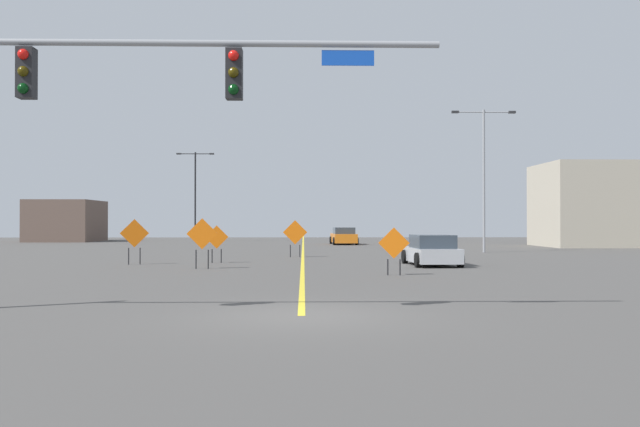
{
  "coord_description": "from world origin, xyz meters",
  "views": [
    {
      "loc": [
        0.05,
        -14.0,
        1.97
      ],
      "look_at": [
        1.22,
        34.32,
        2.53
      ],
      "focal_mm": 37.73,
      "sensor_mm": 36.0,
      "label": 1
    }
  ],
  "objects_px": {
    "construction_sign_left_lane": "(394,245)",
    "street_lamp_mid_right": "(195,189)",
    "traffic_signal_assembly": "(35,91)",
    "construction_sign_right_lane": "(295,234)",
    "construction_sign_left_shoulder": "(217,239)",
    "car_silver_near": "(432,251)",
    "street_lamp_mid_left": "(484,168)",
    "construction_sign_right_shoulder": "(202,236)",
    "construction_sign_median_near": "(134,236)",
    "car_orange_approaching": "(344,236)"
  },
  "relations": [
    {
      "from": "traffic_signal_assembly",
      "to": "car_silver_near",
      "type": "xyz_separation_m",
      "value": [
        11.27,
        15.83,
        -4.01
      ]
    },
    {
      "from": "construction_sign_right_lane",
      "to": "construction_sign_right_shoulder",
      "type": "relative_size",
      "value": 0.97
    },
    {
      "from": "construction_sign_median_near",
      "to": "car_orange_approaching",
      "type": "height_order",
      "value": "construction_sign_median_near"
    },
    {
      "from": "car_silver_near",
      "to": "car_orange_approaching",
      "type": "bearing_deg",
      "value": 94.81
    },
    {
      "from": "construction_sign_right_shoulder",
      "to": "traffic_signal_assembly",
      "type": "bearing_deg",
      "value": -95.54
    },
    {
      "from": "construction_sign_median_near",
      "to": "construction_sign_right_lane",
      "type": "bearing_deg",
      "value": 40.19
    },
    {
      "from": "street_lamp_mid_left",
      "to": "construction_sign_left_shoulder",
      "type": "xyz_separation_m",
      "value": [
        -15.54,
        -10.37,
        -4.22
      ]
    },
    {
      "from": "construction_sign_right_shoulder",
      "to": "construction_sign_left_lane",
      "type": "xyz_separation_m",
      "value": [
        7.5,
        -3.49,
        -0.25
      ]
    },
    {
      "from": "traffic_signal_assembly",
      "to": "construction_sign_left_lane",
      "type": "xyz_separation_m",
      "value": [
        8.86,
        10.46,
        -3.57
      ]
    },
    {
      "from": "traffic_signal_assembly",
      "to": "construction_sign_right_lane",
      "type": "height_order",
      "value": "traffic_signal_assembly"
    },
    {
      "from": "street_lamp_mid_left",
      "to": "construction_sign_right_shoulder",
      "type": "height_order",
      "value": "street_lamp_mid_left"
    },
    {
      "from": "construction_sign_right_shoulder",
      "to": "car_orange_approaching",
      "type": "bearing_deg",
      "value": 75.38
    },
    {
      "from": "construction_sign_right_lane",
      "to": "car_orange_approaching",
      "type": "distance_m",
      "value": 20.59
    },
    {
      "from": "street_lamp_mid_right",
      "to": "street_lamp_mid_left",
      "type": "bearing_deg",
      "value": -46.41
    },
    {
      "from": "traffic_signal_assembly",
      "to": "construction_sign_median_near",
      "type": "bearing_deg",
      "value": 97.3
    },
    {
      "from": "street_lamp_mid_right",
      "to": "construction_sign_left_lane",
      "type": "distance_m",
      "value": 43.3
    },
    {
      "from": "traffic_signal_assembly",
      "to": "street_lamp_mid_left",
      "type": "height_order",
      "value": "street_lamp_mid_left"
    },
    {
      "from": "construction_sign_right_lane",
      "to": "car_silver_near",
      "type": "relative_size",
      "value": 0.49
    },
    {
      "from": "construction_sign_right_lane",
      "to": "construction_sign_right_shoulder",
      "type": "height_order",
      "value": "construction_sign_right_shoulder"
    },
    {
      "from": "construction_sign_right_lane",
      "to": "traffic_signal_assembly",
      "type": "bearing_deg",
      "value": -102.51
    },
    {
      "from": "car_orange_approaching",
      "to": "car_silver_near",
      "type": "xyz_separation_m",
      "value": [
        2.3,
        -27.31,
        -0.03
      ]
    },
    {
      "from": "traffic_signal_assembly",
      "to": "car_orange_approaching",
      "type": "relative_size",
      "value": 2.78
    },
    {
      "from": "construction_sign_median_near",
      "to": "car_orange_approaching",
      "type": "relative_size",
      "value": 0.44
    },
    {
      "from": "traffic_signal_assembly",
      "to": "car_silver_near",
      "type": "height_order",
      "value": "traffic_signal_assembly"
    },
    {
      "from": "construction_sign_left_shoulder",
      "to": "car_orange_approaching",
      "type": "bearing_deg",
      "value": 73.4
    },
    {
      "from": "street_lamp_mid_right",
      "to": "construction_sign_left_shoulder",
      "type": "bearing_deg",
      "value": -79.17
    },
    {
      "from": "construction_sign_left_lane",
      "to": "construction_sign_left_shoulder",
      "type": "xyz_separation_m",
      "value": [
        -7.41,
        7.44,
        0.03
      ]
    },
    {
      "from": "construction_sign_left_shoulder",
      "to": "car_silver_near",
      "type": "height_order",
      "value": "construction_sign_left_shoulder"
    },
    {
      "from": "street_lamp_mid_right",
      "to": "car_silver_near",
      "type": "relative_size",
      "value": 2.11
    },
    {
      "from": "traffic_signal_assembly",
      "to": "construction_sign_median_near",
      "type": "distance_m",
      "value": 17.28
    },
    {
      "from": "street_lamp_mid_left",
      "to": "construction_sign_left_shoulder",
      "type": "distance_m",
      "value": 19.15
    },
    {
      "from": "traffic_signal_assembly",
      "to": "construction_sign_left_lane",
      "type": "height_order",
      "value": "traffic_signal_assembly"
    },
    {
      "from": "construction_sign_left_lane",
      "to": "street_lamp_mid_right",
      "type": "bearing_deg",
      "value": 108.67
    },
    {
      "from": "construction_sign_left_lane",
      "to": "construction_sign_left_shoulder",
      "type": "height_order",
      "value": "construction_sign_left_shoulder"
    },
    {
      "from": "car_orange_approaching",
      "to": "construction_sign_right_lane",
      "type": "bearing_deg",
      "value": -100.87
    },
    {
      "from": "construction_sign_right_lane",
      "to": "construction_sign_left_lane",
      "type": "distance_m",
      "value": 13.03
    },
    {
      "from": "street_lamp_mid_left",
      "to": "construction_sign_median_near",
      "type": "distance_m",
      "value": 22.66
    },
    {
      "from": "traffic_signal_assembly",
      "to": "construction_sign_left_shoulder",
      "type": "distance_m",
      "value": 18.3
    },
    {
      "from": "construction_sign_left_shoulder",
      "to": "car_silver_near",
      "type": "bearing_deg",
      "value": -11.89
    },
    {
      "from": "street_lamp_mid_left",
      "to": "car_silver_near",
      "type": "distance_m",
      "value": 14.47
    },
    {
      "from": "street_lamp_mid_right",
      "to": "construction_sign_right_shoulder",
      "type": "bearing_deg",
      "value": -80.42
    },
    {
      "from": "traffic_signal_assembly",
      "to": "street_lamp_mid_right",
      "type": "bearing_deg",
      "value": 95.51
    },
    {
      "from": "construction_sign_right_shoulder",
      "to": "construction_sign_left_shoulder",
      "type": "height_order",
      "value": "construction_sign_right_shoulder"
    },
    {
      "from": "street_lamp_mid_right",
      "to": "construction_sign_right_lane",
      "type": "bearing_deg",
      "value": -70.52
    },
    {
      "from": "street_lamp_mid_left",
      "to": "construction_sign_left_lane",
      "type": "height_order",
      "value": "street_lamp_mid_left"
    },
    {
      "from": "traffic_signal_assembly",
      "to": "construction_sign_right_shoulder",
      "type": "height_order",
      "value": "traffic_signal_assembly"
    },
    {
      "from": "street_lamp_mid_right",
      "to": "construction_sign_left_shoulder",
      "type": "xyz_separation_m",
      "value": [
        6.39,
        -33.4,
        -3.98
      ]
    },
    {
      "from": "street_lamp_mid_left",
      "to": "traffic_signal_assembly",
      "type": "bearing_deg",
      "value": -121.0
    },
    {
      "from": "car_silver_near",
      "to": "construction_sign_left_shoulder",
      "type": "bearing_deg",
      "value": 168.11
    },
    {
      "from": "construction_sign_median_near",
      "to": "car_silver_near",
      "type": "distance_m",
      "value": 13.48
    }
  ]
}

